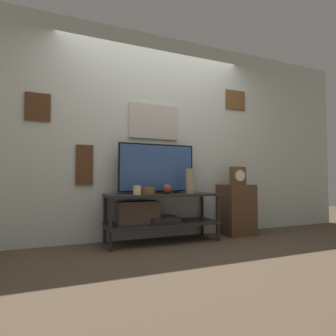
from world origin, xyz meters
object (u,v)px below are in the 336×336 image
object	(u,v)px
television	(157,168)
vase_round_glass	(167,189)
vase_wide_bowl	(147,191)
vase_tall_ceramic	(190,181)
candle_jar	(137,190)
mantel_clock	(238,176)

from	to	relation	value
television	vase_round_glass	xyz separation A→B (m)	(0.07, -0.16, -0.26)
vase_wide_bowl	vase_tall_ceramic	distance (m)	0.55
vase_tall_ceramic	candle_jar	bearing A→B (deg)	-174.97
vase_round_glass	vase_tall_ceramic	bearing A→B (deg)	-7.14
television	candle_jar	world-z (taller)	television
vase_round_glass	candle_jar	xyz separation A→B (m)	(-0.40, -0.10, -0.01)
vase_wide_bowl	vase_round_glass	distance (m)	0.25
vase_round_glass	mantel_clock	distance (m)	1.12
candle_jar	vase_tall_ceramic	bearing A→B (deg)	5.03
vase_wide_bowl	mantel_clock	distance (m)	1.36
candle_jar	mantel_clock	bearing A→B (deg)	7.54
candle_jar	mantel_clock	distance (m)	1.52
vase_round_glass	television	bearing A→B (deg)	114.76
vase_round_glass	candle_jar	world-z (taller)	vase_round_glass
television	mantel_clock	distance (m)	1.18
television	vase_tall_ceramic	distance (m)	0.44
vase_wide_bowl	mantel_clock	bearing A→B (deg)	4.13
television	mantel_clock	size ratio (longest dim) A/B	3.92
television	candle_jar	size ratio (longest dim) A/B	9.29
television	vase_round_glass	bearing A→B (deg)	-65.24
vase_tall_ceramic	candle_jar	world-z (taller)	vase_tall_ceramic
television	vase_wide_bowl	world-z (taller)	television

